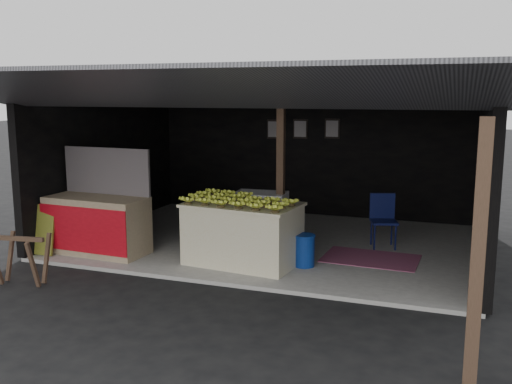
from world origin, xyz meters
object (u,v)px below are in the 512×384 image
at_px(water_barrel, 304,251).
at_px(neighbor_stall, 97,222).
at_px(sawhorse, 21,254).
at_px(plastic_chair, 383,216).
at_px(banana_table, 243,233).
at_px(white_crate, 260,220).

bearing_deg(water_barrel, neighbor_stall, -172.87).
xyz_separation_m(neighbor_stall, sawhorse, (-0.15, -1.61, -0.13)).
distance_m(neighbor_stall, water_barrel, 3.48).
relative_size(sawhorse, plastic_chair, 0.79).
bearing_deg(banana_table, white_crate, 98.84).
relative_size(banana_table, plastic_chair, 1.99).
xyz_separation_m(white_crate, neighbor_stall, (-2.45, -1.21, 0.04)).
relative_size(white_crate, neighbor_stall, 0.56).
relative_size(sawhorse, water_barrel, 1.56).
relative_size(neighbor_stall, sawhorse, 2.38).
bearing_deg(sawhorse, white_crate, 38.48).
height_order(white_crate, water_barrel, white_crate).
distance_m(water_barrel, plastic_chair, 1.90).
distance_m(sawhorse, plastic_chair, 5.83).
bearing_deg(white_crate, banana_table, -91.84).
relative_size(white_crate, plastic_chair, 1.05).
distance_m(banana_table, neighbor_stall, 2.51).
height_order(banana_table, plastic_chair, banana_table).
bearing_deg(plastic_chair, neighbor_stall, -172.72).
distance_m(white_crate, neighbor_stall, 2.73).
bearing_deg(plastic_chair, white_crate, -174.89).
xyz_separation_m(banana_table, water_barrel, (0.94, 0.18, -0.25)).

